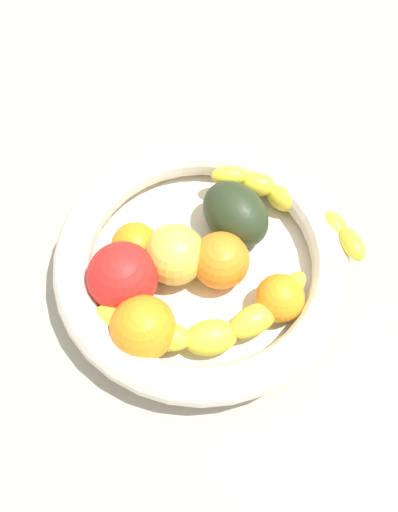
{
  "coord_description": "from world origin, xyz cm",
  "views": [
    {
      "loc": [
        -0.25,
        31.57,
        63.99
      ],
      "look_at": [
        0.0,
        0.0,
        7.51
      ],
      "focal_mm": 43.71,
      "sensor_mm": 36.0,
      "label": 1
    }
  ],
  "objects_px": {
    "orange_front": "(140,328)",
    "banana_draped_right": "(292,206)",
    "orange_mid_right": "(218,261)",
    "orange_mid_left": "(277,298)",
    "apple_yellow": "(172,256)",
    "banana_draped_left": "(206,325)",
    "fruit_bowl": "(199,264)",
    "tomato_red": "(120,277)",
    "orange_rear": "(133,246)",
    "avocado_dark": "(233,214)"
  },
  "relations": [
    {
      "from": "banana_draped_left",
      "to": "tomato_red",
      "type": "relative_size",
      "value": 3.05
    },
    {
      "from": "orange_mid_left",
      "to": "orange_mid_right",
      "type": "distance_m",
      "value": 0.07
    },
    {
      "from": "tomato_red",
      "to": "apple_yellow",
      "type": "xyz_separation_m",
      "value": [
        -0.05,
        -0.03,
        -0.0
      ]
    },
    {
      "from": "banana_draped_left",
      "to": "orange_front",
      "type": "xyz_separation_m",
      "value": [
        0.06,
        0.01,
        0.01
      ]
    },
    {
      "from": "orange_mid_left",
      "to": "apple_yellow",
      "type": "xyz_separation_m",
      "value": [
        0.11,
        -0.04,
        0.01
      ]
    },
    {
      "from": "tomato_red",
      "to": "avocado_dark",
      "type": "relative_size",
      "value": 0.89
    },
    {
      "from": "banana_draped_left",
      "to": "orange_mid_right",
      "type": "relative_size",
      "value": 3.66
    },
    {
      "from": "apple_yellow",
      "to": "banana_draped_right",
      "type": "bearing_deg",
      "value": -152.42
    },
    {
      "from": "banana_draped_left",
      "to": "apple_yellow",
      "type": "height_order",
      "value": "apple_yellow"
    },
    {
      "from": "tomato_red",
      "to": "apple_yellow",
      "type": "height_order",
      "value": "tomato_red"
    },
    {
      "from": "banana_draped_right",
      "to": "tomato_red",
      "type": "bearing_deg",
      "value": 27.57
    },
    {
      "from": "fruit_bowl",
      "to": "banana_draped_left",
      "type": "distance_m",
      "value": 0.08
    },
    {
      "from": "tomato_red",
      "to": "avocado_dark",
      "type": "distance_m",
      "value": 0.14
    },
    {
      "from": "fruit_bowl",
      "to": "tomato_red",
      "type": "relative_size",
      "value": 4.28
    },
    {
      "from": "orange_mid_left",
      "to": "orange_mid_right",
      "type": "height_order",
      "value": "orange_mid_right"
    },
    {
      "from": "banana_draped_right",
      "to": "apple_yellow",
      "type": "xyz_separation_m",
      "value": [
        0.13,
        0.07,
        0.01
      ]
    },
    {
      "from": "orange_mid_left",
      "to": "orange_mid_right",
      "type": "relative_size",
      "value": 0.83
    },
    {
      "from": "avocado_dark",
      "to": "apple_yellow",
      "type": "bearing_deg",
      "value": 39.72
    },
    {
      "from": "orange_front",
      "to": "orange_mid_left",
      "type": "bearing_deg",
      "value": -164.97
    },
    {
      "from": "orange_front",
      "to": "orange_mid_left",
      "type": "height_order",
      "value": "orange_front"
    },
    {
      "from": "orange_mid_right",
      "to": "banana_draped_left",
      "type": "bearing_deg",
      "value": 79.74
    },
    {
      "from": "orange_front",
      "to": "orange_mid_right",
      "type": "xyz_separation_m",
      "value": [
        -0.08,
        -0.08,
        -0.0
      ]
    },
    {
      "from": "fruit_bowl",
      "to": "apple_yellow",
      "type": "relative_size",
      "value": 4.79
    },
    {
      "from": "banana_draped_right",
      "to": "orange_front",
      "type": "bearing_deg",
      "value": 43.16
    },
    {
      "from": "banana_draped_left",
      "to": "avocado_dark",
      "type": "height_order",
      "value": "avocado_dark"
    },
    {
      "from": "banana_draped_right",
      "to": "orange_mid_left",
      "type": "xyz_separation_m",
      "value": [
        0.02,
        0.11,
        -0.0
      ]
    },
    {
      "from": "avocado_dark",
      "to": "orange_mid_left",
      "type": "bearing_deg",
      "value": 114.02
    },
    {
      "from": "fruit_bowl",
      "to": "orange_rear",
      "type": "height_order",
      "value": "orange_rear"
    },
    {
      "from": "orange_mid_left",
      "to": "orange_rear",
      "type": "distance_m",
      "value": 0.16
    },
    {
      "from": "orange_front",
      "to": "apple_yellow",
      "type": "xyz_separation_m",
      "value": [
        -0.03,
        -0.08,
        -0.0
      ]
    },
    {
      "from": "orange_front",
      "to": "orange_mid_right",
      "type": "relative_size",
      "value": 1.08
    },
    {
      "from": "apple_yellow",
      "to": "avocado_dark",
      "type": "bearing_deg",
      "value": -140.28
    },
    {
      "from": "orange_front",
      "to": "banana_draped_right",
      "type": "bearing_deg",
      "value": -136.84
    },
    {
      "from": "orange_mid_left",
      "to": "tomato_red",
      "type": "height_order",
      "value": "tomato_red"
    },
    {
      "from": "avocado_dark",
      "to": "apple_yellow",
      "type": "xyz_separation_m",
      "value": [
        0.06,
        0.05,
        0.0
      ]
    },
    {
      "from": "orange_mid_left",
      "to": "banana_draped_left",
      "type": "bearing_deg",
      "value": 22.06
    },
    {
      "from": "orange_mid_right",
      "to": "avocado_dark",
      "type": "relative_size",
      "value": 0.74
    },
    {
      "from": "fruit_bowl",
      "to": "apple_yellow",
      "type": "bearing_deg",
      "value": 3.49
    },
    {
      "from": "orange_front",
      "to": "orange_mid_left",
      "type": "distance_m",
      "value": 0.14
    },
    {
      "from": "orange_mid_left",
      "to": "orange_front",
      "type": "bearing_deg",
      "value": 15.03
    },
    {
      "from": "banana_draped_left",
      "to": "banana_draped_right",
      "type": "xyz_separation_m",
      "value": [
        -0.09,
        -0.14,
        0.0
      ]
    },
    {
      "from": "orange_front",
      "to": "apple_yellow",
      "type": "relative_size",
      "value": 1.0
    },
    {
      "from": "apple_yellow",
      "to": "orange_rear",
      "type": "bearing_deg",
      "value": -20.52
    },
    {
      "from": "banana_draped_left",
      "to": "banana_draped_right",
      "type": "height_order",
      "value": "banana_draped_right"
    },
    {
      "from": "orange_rear",
      "to": "tomato_red",
      "type": "xyz_separation_m",
      "value": [
        0.01,
        0.04,
        0.01
      ]
    },
    {
      "from": "fruit_bowl",
      "to": "avocado_dark",
      "type": "xyz_separation_m",
      "value": [
        -0.04,
        -0.05,
        0.02
      ]
    },
    {
      "from": "banana_draped_right",
      "to": "orange_mid_right",
      "type": "relative_size",
      "value": 2.7
    },
    {
      "from": "banana_draped_left",
      "to": "avocado_dark",
      "type": "relative_size",
      "value": 2.71
    },
    {
      "from": "banana_draped_left",
      "to": "banana_draped_right",
      "type": "relative_size",
      "value": 1.36
    },
    {
      "from": "banana_draped_right",
      "to": "apple_yellow",
      "type": "relative_size",
      "value": 2.51
    }
  ]
}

